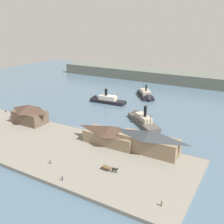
{
  "coord_description": "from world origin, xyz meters",
  "views": [
    {
      "loc": [
        65.66,
        -86.06,
        44.75
      ],
      "look_at": [
        3.75,
        19.79,
        2.0
      ],
      "focal_mm": 41.97,
      "sensor_mm": 36.0,
      "label": 1
    }
  ],
  "objects_px": {
    "ferry_approaching_west": "(146,96)",
    "ferry_departing_north": "(104,100)",
    "ferry_shed_west_terminal": "(30,114)",
    "ferry_shed_east_terminal": "(149,141)",
    "mooring_post_center_west": "(17,114)",
    "pedestrian_near_west_shed": "(62,178)",
    "pedestrian_walking_west": "(50,161)",
    "pedestrian_near_cart": "(162,203)",
    "ferry_shed_customs_shed": "(111,135)",
    "ferry_moored_west": "(141,119)",
    "horse_cart": "(109,168)",
    "mooring_post_west": "(6,111)"
  },
  "relations": [
    {
      "from": "ferry_approaching_west",
      "to": "ferry_departing_north",
      "type": "height_order",
      "value": "ferry_departing_north"
    },
    {
      "from": "ferry_shed_west_terminal",
      "to": "ferry_shed_east_terminal",
      "type": "height_order",
      "value": "ferry_shed_west_terminal"
    },
    {
      "from": "ferry_shed_east_terminal",
      "to": "mooring_post_center_west",
      "type": "bearing_deg",
      "value": 177.6
    },
    {
      "from": "pedestrian_near_west_shed",
      "to": "mooring_post_center_west",
      "type": "relative_size",
      "value": 1.73
    },
    {
      "from": "mooring_post_center_west",
      "to": "ferry_departing_north",
      "type": "relative_size",
      "value": 0.04
    },
    {
      "from": "pedestrian_walking_west",
      "to": "pedestrian_near_cart",
      "type": "xyz_separation_m",
      "value": [
        38.12,
        -1.45,
        -0.01
      ]
    },
    {
      "from": "ferry_shed_customs_shed",
      "to": "ferry_moored_west",
      "type": "relative_size",
      "value": 0.9
    },
    {
      "from": "ferry_approaching_west",
      "to": "ferry_departing_north",
      "type": "xyz_separation_m",
      "value": [
        -17.35,
        -20.87,
        0.07
      ]
    },
    {
      "from": "ferry_shed_west_terminal",
      "to": "horse_cart",
      "type": "relative_size",
      "value": 2.61
    },
    {
      "from": "mooring_post_center_west",
      "to": "ferry_shed_west_terminal",
      "type": "bearing_deg",
      "value": -16.18
    },
    {
      "from": "ferry_shed_west_terminal",
      "to": "pedestrian_near_cart",
      "type": "relative_size",
      "value": 8.6
    },
    {
      "from": "mooring_post_west",
      "to": "ferry_departing_north",
      "type": "relative_size",
      "value": 0.04
    },
    {
      "from": "ferry_departing_north",
      "to": "ferry_shed_west_terminal",
      "type": "bearing_deg",
      "value": -102.29
    },
    {
      "from": "ferry_shed_west_terminal",
      "to": "ferry_moored_west",
      "type": "height_order",
      "value": "ferry_shed_west_terminal"
    },
    {
      "from": "ferry_moored_west",
      "to": "pedestrian_walking_west",
      "type": "bearing_deg",
      "value": -99.47
    },
    {
      "from": "ferry_shed_west_terminal",
      "to": "mooring_post_west",
      "type": "bearing_deg",
      "value": 169.52
    },
    {
      "from": "ferry_departing_north",
      "to": "pedestrian_walking_west",
      "type": "bearing_deg",
      "value": -71.82
    },
    {
      "from": "pedestrian_walking_west",
      "to": "pedestrian_near_cart",
      "type": "bearing_deg",
      "value": -2.18
    },
    {
      "from": "pedestrian_near_west_shed",
      "to": "mooring_post_center_west",
      "type": "xyz_separation_m",
      "value": [
        -55.93,
        31.7,
        -0.26
      ]
    },
    {
      "from": "ferry_shed_west_terminal",
      "to": "ferry_moored_west",
      "type": "relative_size",
      "value": 0.65
    },
    {
      "from": "pedestrian_near_cart",
      "to": "ferry_approaching_west",
      "type": "bearing_deg",
      "value": 115.41
    },
    {
      "from": "horse_cart",
      "to": "mooring_post_center_west",
      "type": "xyz_separation_m",
      "value": [
        -65.08,
        20.51,
        -0.48
      ]
    },
    {
      "from": "pedestrian_near_cart",
      "to": "pedestrian_near_west_shed",
      "type": "xyz_separation_m",
      "value": [
        -28.64,
        -3.84,
        -0.08
      ]
    },
    {
      "from": "pedestrian_near_cart",
      "to": "ferry_approaching_west",
      "type": "relative_size",
      "value": 0.08
    },
    {
      "from": "pedestrian_walking_west",
      "to": "ferry_moored_west",
      "type": "bearing_deg",
      "value": 80.53
    },
    {
      "from": "ferry_shed_east_terminal",
      "to": "pedestrian_near_cart",
      "type": "distance_m",
      "value": 28.74
    },
    {
      "from": "ferry_shed_customs_shed",
      "to": "ferry_moored_west",
      "type": "distance_m",
      "value": 28.93
    },
    {
      "from": "horse_cart",
      "to": "pedestrian_near_west_shed",
      "type": "bearing_deg",
      "value": -129.26
    },
    {
      "from": "ferry_moored_west",
      "to": "ferry_approaching_west",
      "type": "relative_size",
      "value": 1.06
    },
    {
      "from": "ferry_moored_west",
      "to": "ferry_departing_north",
      "type": "xyz_separation_m",
      "value": [
        -31.31,
        17.87,
        0.09
      ]
    },
    {
      "from": "pedestrian_walking_west",
      "to": "ferry_approaching_west",
      "type": "distance_m",
      "value": 90.27
    },
    {
      "from": "pedestrian_near_west_shed",
      "to": "mooring_post_west",
      "type": "distance_m",
      "value": 71.66
    },
    {
      "from": "ferry_shed_west_terminal",
      "to": "ferry_departing_north",
      "type": "bearing_deg",
      "value": 77.71
    },
    {
      "from": "mooring_post_west",
      "to": "ferry_approaching_west",
      "type": "height_order",
      "value": "ferry_approaching_west"
    },
    {
      "from": "ferry_moored_west",
      "to": "ferry_departing_north",
      "type": "bearing_deg",
      "value": 150.28
    },
    {
      "from": "ferry_shed_east_terminal",
      "to": "pedestrian_near_west_shed",
      "type": "height_order",
      "value": "ferry_shed_east_terminal"
    },
    {
      "from": "ferry_shed_customs_shed",
      "to": "ferry_approaching_west",
      "type": "height_order",
      "value": "ferry_shed_customs_shed"
    },
    {
      "from": "ferry_shed_east_terminal",
      "to": "ferry_moored_west",
      "type": "distance_m",
      "value": 32.19
    },
    {
      "from": "ferry_shed_customs_shed",
      "to": "pedestrian_near_west_shed",
      "type": "xyz_separation_m",
      "value": [
        0.37,
        -27.91,
        -2.83
      ]
    },
    {
      "from": "ferry_shed_customs_shed",
      "to": "horse_cart",
      "type": "relative_size",
      "value": 3.58
    },
    {
      "from": "ferry_shed_east_terminal",
      "to": "mooring_post_west",
      "type": "bearing_deg",
      "value": 177.77
    },
    {
      "from": "mooring_post_center_west",
      "to": "ferry_moored_west",
      "type": "bearing_deg",
      "value": 24.4
    },
    {
      "from": "pedestrian_near_west_shed",
      "to": "ferry_moored_west",
      "type": "xyz_separation_m",
      "value": [
        -0.91,
        56.66,
        -0.42
      ]
    },
    {
      "from": "pedestrian_walking_west",
      "to": "pedestrian_near_cart",
      "type": "relative_size",
      "value": 1.01
    },
    {
      "from": "ferry_shed_customs_shed",
      "to": "pedestrian_near_west_shed",
      "type": "relative_size",
      "value": 13.13
    },
    {
      "from": "ferry_shed_east_terminal",
      "to": "ferry_approaching_west",
      "type": "relative_size",
      "value": 1.0
    },
    {
      "from": "ferry_shed_west_terminal",
      "to": "pedestrian_walking_west",
      "type": "bearing_deg",
      "value": -34.33
    },
    {
      "from": "ferry_shed_west_terminal",
      "to": "ferry_approaching_west",
      "type": "distance_m",
      "value": 73.12
    },
    {
      "from": "ferry_shed_west_terminal",
      "to": "pedestrian_walking_west",
      "type": "relative_size",
      "value": 8.49
    },
    {
      "from": "ferry_departing_north",
      "to": "ferry_shed_customs_shed",
      "type": "bearing_deg",
      "value": -55.66
    }
  ]
}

